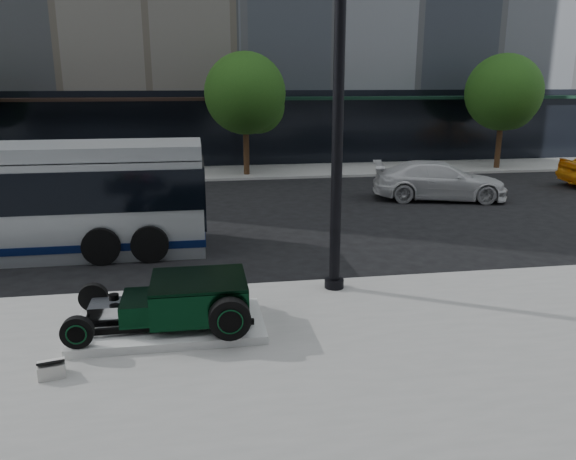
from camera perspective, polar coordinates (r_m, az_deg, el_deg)
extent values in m
plane|color=black|center=(14.63, -3.46, -3.11)|extent=(120.00, 120.00, 0.00)
cube|color=gray|center=(28.23, -6.43, 5.81)|extent=(70.00, 4.00, 0.12)
cube|color=black|center=(31.35, -25.57, 8.95)|extent=(22.00, 0.50, 4.00)
cube|color=black|center=(33.40, 16.48, 10.08)|extent=(24.00, 0.50, 4.00)
cube|color=black|center=(30.69, -26.22, 11.79)|extent=(22.00, 1.60, 0.15)
cube|color=black|center=(32.77, 17.15, 12.76)|extent=(24.00, 1.60, 0.15)
cylinder|color=black|center=(27.12, -4.27, 8.39)|extent=(0.28, 0.28, 2.60)
sphere|color=#14330E|center=(26.95, -4.37, 13.68)|extent=(3.80, 3.80, 3.80)
sphere|color=#14330E|center=(27.32, -3.12, 12.46)|extent=(2.60, 2.60, 2.60)
cylinder|color=black|center=(31.09, 20.62, 8.33)|extent=(0.28, 0.28, 2.60)
sphere|color=#14330E|center=(30.93, 21.06, 12.93)|extent=(3.80, 3.80, 3.80)
sphere|color=#14330E|center=(31.51, 21.64, 11.80)|extent=(2.60, 2.60, 2.60)
cube|color=silver|center=(10.64, -11.89, -9.48)|extent=(3.40, 1.80, 0.15)
cube|color=black|center=(10.16, -12.04, -9.63)|extent=(3.00, 0.08, 0.10)
cube|color=black|center=(10.99, -11.85, -7.69)|extent=(3.00, 0.08, 0.10)
cube|color=black|center=(10.42, -9.00, -6.74)|extent=(1.70, 1.45, 0.62)
cube|color=black|center=(10.30, -9.08, -5.04)|extent=(1.70, 1.45, 0.06)
cube|color=black|center=(10.53, -15.02, -7.56)|extent=(0.55, 1.05, 0.38)
cube|color=silver|center=(10.62, -17.98, -7.88)|extent=(0.55, 0.55, 0.34)
cylinder|color=black|center=(10.50, -17.28, -6.51)|extent=(0.18, 0.18, 0.10)
cylinder|color=black|center=(10.73, -19.79, -8.51)|extent=(0.06, 1.55, 0.06)
cylinder|color=black|center=(9.68, -5.93, -8.96)|extent=(0.72, 0.24, 0.72)
cylinder|color=black|center=(9.57, -5.89, -9.26)|extent=(0.37, 0.02, 0.37)
torus|color=#0A391C|center=(9.56, -5.88, -9.29)|extent=(0.44, 0.02, 0.44)
cylinder|color=black|center=(11.26, -6.47, -5.46)|extent=(0.72, 0.24, 0.72)
cylinder|color=black|center=(11.37, -6.51, -5.24)|extent=(0.37, 0.02, 0.37)
torus|color=#0A391C|center=(11.38, -6.51, -5.22)|extent=(0.44, 0.02, 0.44)
cylinder|color=black|center=(9.99, -20.62, -9.70)|extent=(0.54, 0.16, 0.54)
cylinder|color=black|center=(9.91, -20.72, -9.90)|extent=(0.28, 0.02, 0.28)
torus|color=#0A391C|center=(9.90, -20.73, -9.93)|extent=(0.34, 0.02, 0.34)
cylinder|color=black|center=(11.40, -19.17, -6.45)|extent=(0.54, 0.16, 0.54)
cylinder|color=black|center=(11.48, -19.10, -6.30)|extent=(0.28, 0.02, 0.28)
torus|color=#0A391C|center=(11.49, -19.09, -6.28)|extent=(0.34, 0.02, 0.34)
cube|color=silver|center=(9.63, -22.89, -12.93)|extent=(0.46, 0.38, 0.22)
cube|color=black|center=(9.58, -22.97, -12.27)|extent=(0.45, 0.37, 0.15)
cylinder|color=black|center=(11.67, 5.11, 12.15)|extent=(0.23, 0.23, 7.71)
cylinder|color=black|center=(12.44, 4.71, -5.41)|extent=(0.42, 0.42, 0.19)
cube|color=black|center=(15.75, -8.56, 3.89)|extent=(0.06, 2.30, 1.70)
cylinder|color=black|center=(14.94, -18.44, -1.57)|extent=(0.96, 0.28, 0.96)
cylinder|color=black|center=(17.42, -17.17, 0.85)|extent=(0.96, 0.28, 0.96)
cylinder|color=black|center=(14.79, -13.85, -1.39)|extent=(0.96, 0.28, 0.96)
cylinder|color=black|center=(17.29, -13.24, 1.03)|extent=(0.96, 0.28, 0.96)
imported|color=silver|center=(22.69, 15.12, 4.87)|extent=(5.45, 3.24, 1.48)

